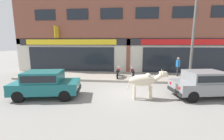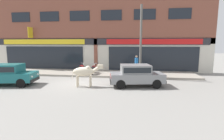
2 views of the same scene
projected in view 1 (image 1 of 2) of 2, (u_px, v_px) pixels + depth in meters
name	position (u px, v px, depth m)	size (l,w,h in m)	color
ground_plane	(128.00, 92.00, 9.14)	(90.00, 90.00, 0.00)	gray
sidewalk	(128.00, 77.00, 13.01)	(19.00, 3.55, 0.17)	gray
shop_building	(129.00, 27.00, 14.21)	(23.00, 1.40, 9.41)	brown
cow	(144.00, 80.00, 7.93)	(2.14, 0.73, 1.61)	beige
car_0	(45.00, 83.00, 8.20)	(3.78, 2.16, 1.46)	black
car_1	(205.00, 83.00, 8.23)	(3.80, 2.23, 1.46)	black
motorcycle_0	(118.00, 72.00, 12.41)	(0.52, 1.81, 0.88)	black
motorcycle_1	(133.00, 73.00, 12.13)	(0.52, 1.81, 0.88)	black
pedestrian	(178.00, 65.00, 12.67)	(0.32, 0.47, 1.60)	#2D2D33
utility_pole	(193.00, 42.00, 10.58)	(0.18, 0.18, 5.74)	#595651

